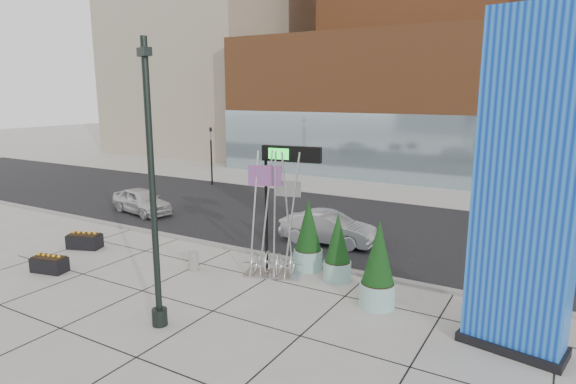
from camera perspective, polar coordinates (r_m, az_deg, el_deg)
The scene contains 19 objects.
ground at distance 16.36m, azimuth -9.41°, elevation -11.69°, with size 160.00×160.00×0.00m, color #9E9991.
street_asphalt at distance 24.44m, azimuth 5.69°, elevation -3.67°, with size 80.00×12.00×0.02m, color black.
curb_edge at distance 19.36m, azimuth -1.81°, elevation -7.60°, with size 80.00×0.30×0.12m, color gray.
tower_podium at distance 39.46m, azimuth 17.73°, elevation 9.74°, with size 34.00×10.00×11.00m, color brown.
tower_glass_front at distance 35.01m, azimuth 15.67°, elevation 4.75°, with size 34.00×0.60×5.00m, color #8CA5B2.
blue_pylon at distance 12.89m, azimuth 26.47°, elevation -0.18°, with size 2.69×1.57×8.42m.
lamp_post at distance 13.47m, azimuth -15.62°, elevation -2.65°, with size 0.54×0.43×7.85m.
public_art_sculpture at distance 17.24m, azimuth -1.76°, elevation -6.09°, with size 2.21×1.59×4.53m.
concrete_bollard at distance 18.28m, azimuth -11.13°, elevation -8.02°, with size 0.36×0.36×0.71m, color gray.
overhead_street_sign at distance 16.77m, azimuth -0.39°, elevation 3.21°, with size 2.19×0.51×4.63m.
round_planter_east at distance 14.96m, azimuth 10.64°, elevation -8.68°, with size 1.09×1.09×2.74m.
round_planter_mid at distance 16.85m, azimuth 5.90°, elevation -6.71°, with size 0.97×0.97×2.43m.
round_planter_west at distance 17.80m, azimuth 2.42°, elevation -5.26°, with size 1.07×1.07×2.67m.
box_planter_north at distance 22.13m, azimuth -22.97°, elevation -5.30°, with size 1.51×1.11×0.75m.
box_planter_south at distance 19.83m, azimuth -26.44°, elevation -7.59°, with size 1.37×0.90×0.69m.
car_white_west at distance 27.28m, azimuth -16.95°, elevation -1.05°, with size 1.62×4.02×1.37m, color silver.
car_silver_mid at distance 20.98m, azimuth 4.79°, elevation -4.31°, with size 1.45×4.17×1.37m, color #ADAFB5.
car_dark_east at distance 25.11m, azimuth 30.65°, elevation -3.19°, with size 2.00×4.93×1.43m, color black.
traffic_signal at distance 34.50m, azimuth -9.09°, elevation 4.61°, with size 0.15×0.18×4.10m.
Camera 1 is at (9.73, -11.48, 6.44)m, focal length 30.00 mm.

